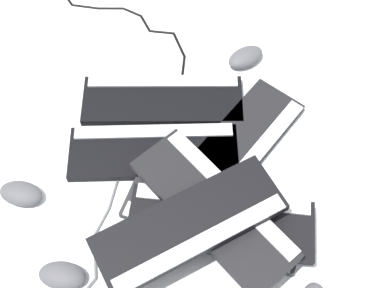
{
  "coord_description": "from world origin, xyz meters",
  "views": [
    {
      "loc": [
        0.24,
        0.72,
        1.24
      ],
      "look_at": [
        0.06,
        0.08,
        0.06
      ],
      "focal_mm": 50.0,
      "sensor_mm": 36.0,
      "label": 1
    }
  ],
  "objects_px": {
    "keyboard_5": "(214,208)",
    "mouse_0": "(245,57)",
    "keyboard_0": "(154,151)",
    "mouse_2": "(21,194)",
    "keyboard_3": "(163,100)",
    "mouse_3": "(62,275)",
    "keyboard_2": "(236,149)",
    "keyboard_4": "(221,222)",
    "keyboard_1": "(213,218)",
    "keyboard_6": "(190,225)"
  },
  "relations": [
    {
      "from": "keyboard_5",
      "to": "keyboard_1",
      "type": "bearing_deg",
      "value": 105.68
    },
    {
      "from": "keyboard_3",
      "to": "keyboard_2",
      "type": "bearing_deg",
      "value": 125.62
    },
    {
      "from": "keyboard_1",
      "to": "mouse_2",
      "type": "bearing_deg",
      "value": -23.54
    },
    {
      "from": "mouse_0",
      "to": "mouse_3",
      "type": "distance_m",
      "value": 0.78
    },
    {
      "from": "keyboard_2",
      "to": "keyboard_6",
      "type": "relative_size",
      "value": 0.96
    },
    {
      "from": "keyboard_0",
      "to": "mouse_3",
      "type": "xyz_separation_m",
      "value": [
        0.28,
        0.26,
        0.01
      ]
    },
    {
      "from": "keyboard_1",
      "to": "keyboard_3",
      "type": "bearing_deg",
      "value": -85.21
    },
    {
      "from": "keyboard_0",
      "to": "keyboard_6",
      "type": "xyz_separation_m",
      "value": [
        -0.03,
        0.26,
        0.09
      ]
    },
    {
      "from": "keyboard_0",
      "to": "mouse_3",
      "type": "height_order",
      "value": "mouse_3"
    },
    {
      "from": "keyboard_5",
      "to": "keyboard_3",
      "type": "bearing_deg",
      "value": -85.24
    },
    {
      "from": "keyboard_2",
      "to": "keyboard_6",
      "type": "bearing_deg",
      "value": 47.85
    },
    {
      "from": "keyboard_0",
      "to": "keyboard_2",
      "type": "xyz_separation_m",
      "value": [
        -0.21,
        0.05,
        0.0
      ]
    },
    {
      "from": "keyboard_1",
      "to": "mouse_3",
      "type": "relative_size",
      "value": 4.04
    },
    {
      "from": "mouse_3",
      "to": "mouse_0",
      "type": "bearing_deg",
      "value": -117.21
    },
    {
      "from": "keyboard_3",
      "to": "mouse_3",
      "type": "distance_m",
      "value": 0.54
    },
    {
      "from": "keyboard_1",
      "to": "keyboard_2",
      "type": "bearing_deg",
      "value": -124.3
    },
    {
      "from": "keyboard_1",
      "to": "keyboard_5",
      "type": "xyz_separation_m",
      "value": [
        0.0,
        -0.0,
        0.06
      ]
    },
    {
      "from": "keyboard_3",
      "to": "keyboard_5",
      "type": "height_order",
      "value": "keyboard_5"
    },
    {
      "from": "keyboard_0",
      "to": "mouse_2",
      "type": "bearing_deg",
      "value": 4.75
    },
    {
      "from": "keyboard_1",
      "to": "keyboard_3",
      "type": "distance_m",
      "value": 0.38
    },
    {
      "from": "keyboard_0",
      "to": "mouse_0",
      "type": "relative_size",
      "value": 4.21
    },
    {
      "from": "keyboard_2",
      "to": "mouse_0",
      "type": "xyz_separation_m",
      "value": [
        -0.12,
        -0.28,
        0.01
      ]
    },
    {
      "from": "keyboard_6",
      "to": "mouse_3",
      "type": "bearing_deg",
      "value": 1.18
    },
    {
      "from": "keyboard_4",
      "to": "mouse_2",
      "type": "relative_size",
      "value": 4.22
    },
    {
      "from": "mouse_2",
      "to": "mouse_3",
      "type": "distance_m",
      "value": 0.24
    },
    {
      "from": "keyboard_1",
      "to": "keyboard_6",
      "type": "relative_size",
      "value": 0.96
    },
    {
      "from": "keyboard_2",
      "to": "mouse_2",
      "type": "relative_size",
      "value": 4.04
    },
    {
      "from": "keyboard_1",
      "to": "keyboard_5",
      "type": "bearing_deg",
      "value": -74.32
    },
    {
      "from": "mouse_3",
      "to": "keyboard_3",
      "type": "bearing_deg",
      "value": -105.58
    },
    {
      "from": "mouse_3",
      "to": "keyboard_4",
      "type": "bearing_deg",
      "value": -153.5
    },
    {
      "from": "keyboard_6",
      "to": "mouse_0",
      "type": "bearing_deg",
      "value": -122.27
    },
    {
      "from": "keyboard_2",
      "to": "mouse_0",
      "type": "distance_m",
      "value": 0.3
    },
    {
      "from": "keyboard_3",
      "to": "keyboard_6",
      "type": "bearing_deg",
      "value": 84.74
    },
    {
      "from": "keyboard_6",
      "to": "mouse_2",
      "type": "distance_m",
      "value": 0.45
    },
    {
      "from": "keyboard_3",
      "to": "keyboard_5",
      "type": "distance_m",
      "value": 0.38
    },
    {
      "from": "keyboard_0",
      "to": "keyboard_4",
      "type": "height_order",
      "value": "keyboard_4"
    },
    {
      "from": "keyboard_1",
      "to": "mouse_2",
      "type": "xyz_separation_m",
      "value": [
        0.44,
        -0.19,
        0.01
      ]
    },
    {
      "from": "keyboard_5",
      "to": "mouse_0",
      "type": "xyz_separation_m",
      "value": [
        -0.24,
        -0.45,
        -0.05
      ]
    },
    {
      "from": "keyboard_0",
      "to": "keyboard_6",
      "type": "relative_size",
      "value": 1.0
    },
    {
      "from": "keyboard_2",
      "to": "mouse_3",
      "type": "relative_size",
      "value": 4.04
    },
    {
      "from": "keyboard_4",
      "to": "mouse_0",
      "type": "relative_size",
      "value": 4.22
    },
    {
      "from": "keyboard_0",
      "to": "keyboard_3",
      "type": "relative_size",
      "value": 1.0
    },
    {
      "from": "mouse_0",
      "to": "mouse_2",
      "type": "xyz_separation_m",
      "value": [
        0.68,
        0.26,
        0.0
      ]
    },
    {
      "from": "keyboard_1",
      "to": "keyboard_6",
      "type": "distance_m",
      "value": 0.12
    },
    {
      "from": "keyboard_6",
      "to": "keyboard_3",
      "type": "bearing_deg",
      "value": -95.26
    },
    {
      "from": "keyboard_6",
      "to": "mouse_2",
      "type": "height_order",
      "value": "keyboard_6"
    },
    {
      "from": "keyboard_3",
      "to": "mouse_3",
      "type": "relative_size",
      "value": 4.22
    },
    {
      "from": "mouse_0",
      "to": "mouse_2",
      "type": "bearing_deg",
      "value": -176.09
    },
    {
      "from": "mouse_2",
      "to": "keyboard_0",
      "type": "bearing_deg",
      "value": 34.11
    },
    {
      "from": "keyboard_5",
      "to": "keyboard_6",
      "type": "xyz_separation_m",
      "value": [
        0.07,
        0.04,
        0.03
      ]
    }
  ]
}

